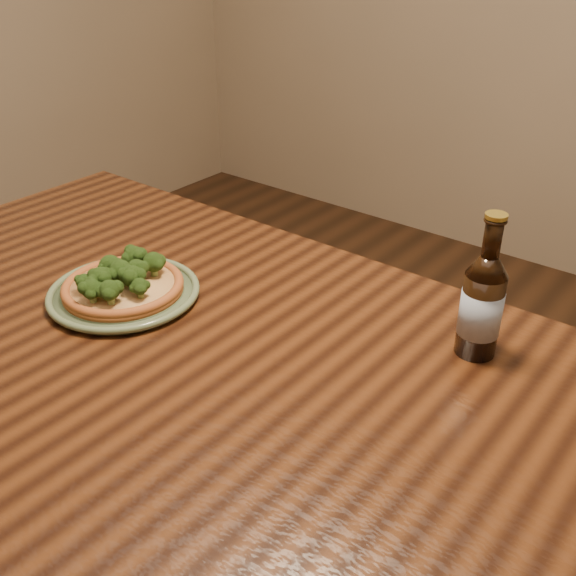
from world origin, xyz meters
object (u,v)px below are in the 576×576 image
Objects in this scene: pizza at (123,283)px; beer_bottle at (482,304)px; table at (196,390)px; plate at (124,293)px.

pizza is 0.63m from beer_bottle.
table is at bearing -158.71° from beer_bottle.
plate is 1.26× the size of pizza.
plate is 0.64m from beer_bottle.
plate is at bearing -172.57° from beer_bottle.
pizza is at bearing -40.35° from plate.
plate is at bearing 171.06° from table.
pizza is (0.00, -0.00, 0.02)m from plate.
table is at bearing -8.94° from plate.
beer_bottle is at bearing 36.11° from table.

